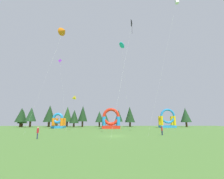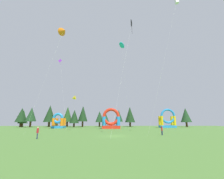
{
  "view_description": "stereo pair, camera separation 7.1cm",
  "coord_description": "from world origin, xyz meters",
  "px_view_note": "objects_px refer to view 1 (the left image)",
  "views": [
    {
      "loc": [
        -0.8,
        -28.59,
        2.7
      ],
      "look_at": [
        0.0,
        11.78,
        11.09
      ],
      "focal_mm": 24.34,
      "sensor_mm": 36.0,
      "label": 1
    },
    {
      "loc": [
        -0.73,
        -28.59,
        2.7
      ],
      "look_at": [
        0.0,
        11.78,
        11.09
      ],
      "focal_mm": 24.34,
      "sensor_mm": 36.0,
      "label": 2
    }
  ],
  "objects_px": {
    "kite_white_box": "(177,1)",
    "inflatable_orange_dome": "(111,121)",
    "person_near_camera": "(162,130)",
    "kite_black_diamond": "(132,24)",
    "kite_yellow_delta": "(74,98)",
    "kite_orange_delta": "(63,31)",
    "kite_purple_diamond": "(60,62)",
    "kite_cyan_parafoil": "(122,45)",
    "inflatable_yellow_castle": "(59,122)",
    "person_midfield": "(38,132)",
    "inflatable_blue_arch": "(167,120)"
  },
  "relations": [
    {
      "from": "kite_white_box",
      "to": "kite_cyan_parafoil",
      "type": "height_order",
      "value": "kite_white_box"
    },
    {
      "from": "inflatable_yellow_castle",
      "to": "kite_white_box",
      "type": "bearing_deg",
      "value": -44.56
    },
    {
      "from": "kite_cyan_parafoil",
      "to": "inflatable_blue_arch",
      "type": "distance_m",
      "value": 38.26
    },
    {
      "from": "kite_yellow_delta",
      "to": "person_midfield",
      "type": "relative_size",
      "value": 5.53
    },
    {
      "from": "kite_black_diamond",
      "to": "kite_cyan_parafoil",
      "type": "distance_m",
      "value": 12.38
    },
    {
      "from": "inflatable_yellow_castle",
      "to": "kite_orange_delta",
      "type": "bearing_deg",
      "value": -73.12
    },
    {
      "from": "kite_yellow_delta",
      "to": "kite_orange_delta",
      "type": "bearing_deg",
      "value": -111.32
    },
    {
      "from": "kite_orange_delta",
      "to": "kite_yellow_delta",
      "type": "bearing_deg",
      "value": 68.68
    },
    {
      "from": "kite_black_diamond",
      "to": "kite_purple_diamond",
      "type": "bearing_deg",
      "value": 127.79
    },
    {
      "from": "kite_black_diamond",
      "to": "inflatable_yellow_castle",
      "type": "relative_size",
      "value": 3.81
    },
    {
      "from": "kite_purple_diamond",
      "to": "person_midfield",
      "type": "height_order",
      "value": "kite_purple_diamond"
    },
    {
      "from": "kite_black_diamond",
      "to": "person_midfield",
      "type": "relative_size",
      "value": 12.15
    },
    {
      "from": "inflatable_yellow_castle",
      "to": "person_midfield",
      "type": "bearing_deg",
      "value": -76.69
    },
    {
      "from": "kite_white_box",
      "to": "kite_orange_delta",
      "type": "bearing_deg",
      "value": 157.49
    },
    {
      "from": "inflatable_orange_dome",
      "to": "inflatable_blue_arch",
      "type": "height_order",
      "value": "inflatable_blue_arch"
    },
    {
      "from": "kite_orange_delta",
      "to": "inflatable_orange_dome",
      "type": "bearing_deg",
      "value": 53.0
    },
    {
      "from": "kite_purple_diamond",
      "to": "kite_orange_delta",
      "type": "relative_size",
      "value": 0.93
    },
    {
      "from": "person_midfield",
      "to": "inflatable_blue_arch",
      "type": "height_order",
      "value": "inflatable_blue_arch"
    },
    {
      "from": "kite_yellow_delta",
      "to": "person_near_camera",
      "type": "distance_m",
      "value": 26.3
    },
    {
      "from": "kite_black_diamond",
      "to": "person_midfield",
      "type": "distance_m",
      "value": 25.46
    },
    {
      "from": "person_midfield",
      "to": "kite_black_diamond",
      "type": "bearing_deg",
      "value": -97.42
    },
    {
      "from": "person_near_camera",
      "to": "inflatable_yellow_castle",
      "type": "distance_m",
      "value": 42.07
    },
    {
      "from": "kite_cyan_parafoil",
      "to": "inflatable_orange_dome",
      "type": "bearing_deg",
      "value": 98.7
    },
    {
      "from": "kite_black_diamond",
      "to": "person_near_camera",
      "type": "distance_m",
      "value": 21.48
    },
    {
      "from": "kite_purple_diamond",
      "to": "inflatable_orange_dome",
      "type": "distance_m",
      "value": 30.83
    },
    {
      "from": "person_midfield",
      "to": "kite_purple_diamond",
      "type": "bearing_deg",
      "value": 0.53
    },
    {
      "from": "kite_yellow_delta",
      "to": "kite_white_box",
      "type": "height_order",
      "value": "kite_white_box"
    },
    {
      "from": "person_near_camera",
      "to": "kite_cyan_parafoil",
      "type": "bearing_deg",
      "value": -168.81
    },
    {
      "from": "kite_yellow_delta",
      "to": "inflatable_blue_arch",
      "type": "relative_size",
      "value": 1.3
    },
    {
      "from": "kite_cyan_parafoil",
      "to": "inflatable_orange_dome",
      "type": "relative_size",
      "value": 3.24
    },
    {
      "from": "kite_purple_diamond",
      "to": "kite_white_box",
      "type": "bearing_deg",
      "value": -41.77
    },
    {
      "from": "kite_white_box",
      "to": "kite_cyan_parafoil",
      "type": "relative_size",
      "value": 1.18
    },
    {
      "from": "kite_white_box",
      "to": "inflatable_orange_dome",
      "type": "height_order",
      "value": "kite_white_box"
    },
    {
      "from": "kite_yellow_delta",
      "to": "inflatable_blue_arch",
      "type": "bearing_deg",
      "value": 29.01
    },
    {
      "from": "person_midfield",
      "to": "inflatable_orange_dome",
      "type": "xyz_separation_m",
      "value": [
        11.73,
        31.78,
        1.52
      ]
    },
    {
      "from": "inflatable_orange_dome",
      "to": "kite_yellow_delta",
      "type": "bearing_deg",
      "value": -133.14
    },
    {
      "from": "kite_cyan_parafoil",
      "to": "inflatable_blue_arch",
      "type": "bearing_deg",
      "value": 50.43
    },
    {
      "from": "kite_orange_delta",
      "to": "inflatable_orange_dome",
      "type": "height_order",
      "value": "kite_orange_delta"
    },
    {
      "from": "kite_cyan_parafoil",
      "to": "inflatable_yellow_castle",
      "type": "height_order",
      "value": "kite_cyan_parafoil"
    },
    {
      "from": "kite_black_diamond",
      "to": "person_midfield",
      "type": "height_order",
      "value": "kite_black_diamond"
    },
    {
      "from": "person_near_camera",
      "to": "kite_orange_delta",
      "type": "bearing_deg",
      "value": -138.41
    },
    {
      "from": "inflatable_blue_arch",
      "to": "person_near_camera",
      "type": "bearing_deg",
      "value": -112.67
    },
    {
      "from": "kite_black_diamond",
      "to": "kite_orange_delta",
      "type": "height_order",
      "value": "kite_orange_delta"
    },
    {
      "from": "inflatable_orange_dome",
      "to": "kite_black_diamond",
      "type": "bearing_deg",
      "value": -82.95
    },
    {
      "from": "person_near_camera",
      "to": "inflatable_yellow_castle",
      "type": "xyz_separation_m",
      "value": [
        -29.82,
        29.65,
        1.09
      ]
    },
    {
      "from": "kite_yellow_delta",
      "to": "person_near_camera",
      "type": "height_order",
      "value": "kite_yellow_delta"
    },
    {
      "from": "kite_purple_diamond",
      "to": "kite_yellow_delta",
      "type": "bearing_deg",
      "value": -54.78
    },
    {
      "from": "kite_white_box",
      "to": "person_near_camera",
      "type": "bearing_deg",
      "value": 137.71
    },
    {
      "from": "person_near_camera",
      "to": "inflatable_yellow_castle",
      "type": "bearing_deg",
      "value": -164.74
    },
    {
      "from": "inflatable_blue_arch",
      "to": "kite_cyan_parafoil",
      "type": "bearing_deg",
      "value": -129.57
    }
  ]
}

